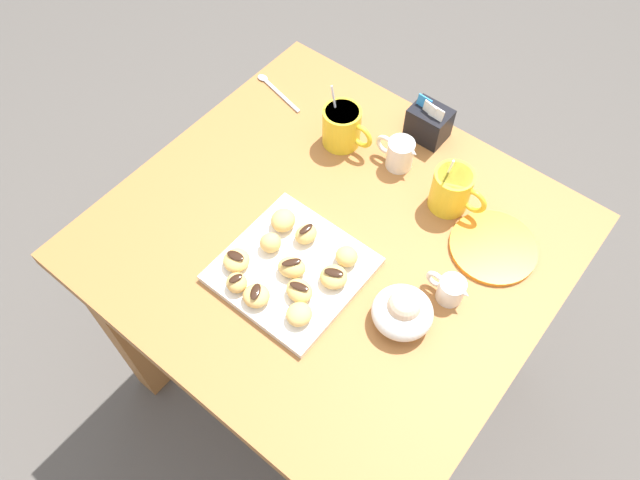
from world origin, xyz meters
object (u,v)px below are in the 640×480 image
object	(u,v)px
beignet_7	(299,314)
beignet_5	(237,283)
beignet_6	(283,220)
chocolate_sauce_pitcher	(451,289)
cream_pitcher_white	(400,153)
beignet_0	(236,260)
coffee_mug_yellow_left	(342,126)
ice_cream_bowl	(403,311)
beignet_8	(271,243)
dining_table	(331,270)
sugar_caddy	(429,123)
beignet_1	(306,234)
beignet_10	(256,296)
beignet_3	(299,291)
pastry_plate_square	(292,269)
beignet_4	(334,277)
saucer_orange_left	(493,247)
beignet_2	(293,268)
beignet_9	(347,256)
coffee_mug_yellow_right	(452,189)

from	to	relation	value
beignet_7	beignet_5	bearing A→B (deg)	-169.92
beignet_6	chocolate_sauce_pitcher	bearing A→B (deg)	12.98
cream_pitcher_white	beignet_7	bearing A→B (deg)	-80.11
cream_pitcher_white	beignet_0	distance (m)	0.44
coffee_mug_yellow_left	ice_cream_bowl	size ratio (longest dim) A/B	1.27
coffee_mug_yellow_left	beignet_8	xyz separation A→B (m)	(0.07, -0.33, -0.02)
dining_table	coffee_mug_yellow_left	bearing A→B (deg)	122.99
sugar_caddy	beignet_1	distance (m)	0.41
beignet_10	beignet_3	bearing A→B (deg)	45.73
dining_table	coffee_mug_yellow_left	xyz separation A→B (m)	(-0.14, 0.22, 0.20)
chocolate_sauce_pitcher	beignet_6	size ratio (longest dim) A/B	1.69
ice_cream_bowl	beignet_5	bearing A→B (deg)	-152.50
pastry_plate_square	beignet_8	xyz separation A→B (m)	(-0.06, 0.01, 0.03)
beignet_4	cream_pitcher_white	bearing A→B (deg)	103.05
saucer_orange_left	beignet_2	world-z (taller)	beignet_2
beignet_1	beignet_2	bearing A→B (deg)	-67.72
chocolate_sauce_pitcher	beignet_10	bearing A→B (deg)	-138.90
sugar_caddy	beignet_7	size ratio (longest dim) A/B	2.08
sugar_caddy	beignet_5	distance (m)	0.58
dining_table	sugar_caddy	world-z (taller)	sugar_caddy
beignet_9	cream_pitcher_white	bearing A→B (deg)	103.80
pastry_plate_square	beignet_5	size ratio (longest dim) A/B	6.24
beignet_2	pastry_plate_square	bearing A→B (deg)	142.89
beignet_2	beignet_4	xyz separation A→B (m)	(0.07, 0.04, -0.00)
beignet_5	beignet_1	bearing A→B (deg)	79.00
pastry_plate_square	ice_cream_bowl	bearing A→B (deg)	11.71
pastry_plate_square	beignet_10	bearing A→B (deg)	-93.78
dining_table	pastry_plate_square	distance (m)	0.19
coffee_mug_yellow_right	beignet_3	xyz separation A→B (m)	(-0.10, -0.38, -0.02)
coffee_mug_yellow_right	saucer_orange_left	world-z (taller)	coffee_mug_yellow_right
dining_table	pastry_plate_square	world-z (taller)	pastry_plate_square
cream_pitcher_white	beignet_8	bearing A→B (deg)	-100.94
saucer_orange_left	sugar_caddy	bearing A→B (deg)	147.53
pastry_plate_square	beignet_5	distance (m)	0.12
saucer_orange_left	beignet_4	distance (m)	0.34
cream_pitcher_white	beignet_6	xyz separation A→B (m)	(-0.08, -0.30, -0.00)
saucer_orange_left	beignet_8	xyz separation A→B (m)	(-0.35, -0.29, 0.03)
beignet_1	beignet_8	size ratio (longest dim) A/B	1.13
beignet_7	coffee_mug_yellow_left	bearing A→B (deg)	117.68
beignet_9	beignet_10	size ratio (longest dim) A/B	0.88
beignet_2	coffee_mug_yellow_left	bearing A→B (deg)	112.88
beignet_9	beignet_7	bearing A→B (deg)	-87.48
ice_cream_bowl	beignet_5	distance (m)	0.32
sugar_caddy	beignet_5	bearing A→B (deg)	-96.16
pastry_plate_square	beignet_9	bearing A→B (deg)	46.44
coffee_mug_yellow_left	beignet_5	bearing A→B (deg)	-79.53
beignet_1	beignet_10	size ratio (longest dim) A/B	0.93
saucer_orange_left	beignet_6	world-z (taller)	beignet_6
beignet_8	coffee_mug_yellow_right	bearing A→B (deg)	56.58
chocolate_sauce_pitcher	beignet_2	world-z (taller)	chocolate_sauce_pitcher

